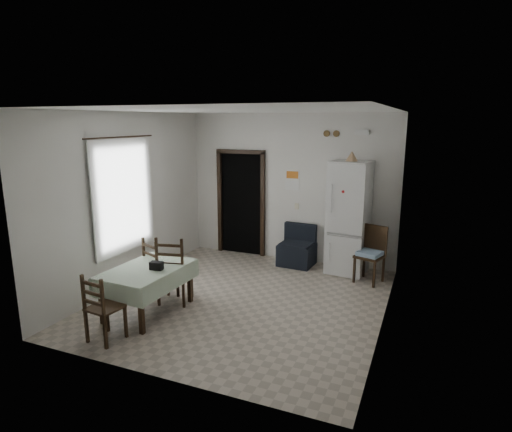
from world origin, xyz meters
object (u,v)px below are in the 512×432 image
object	(u,v)px
fridge	(349,218)
corner_chair	(370,255)
navy_seat	(297,246)
dining_chair_far_left	(161,268)
dining_chair_near_head	(105,307)
dining_table	(148,290)
dining_chair_far_right	(175,269)

from	to	relation	value
fridge	corner_chair	world-z (taller)	fridge
navy_seat	dining_chair_far_left	bearing A→B (deg)	-119.53
fridge	dining_chair_near_head	xyz separation A→B (m)	(-2.35, -3.74, -0.58)
fridge	dining_chair_far_left	size ratio (longest dim) A/B	2.10
dining_table	dining_chair_far_right	world-z (taller)	dining_chair_far_right
corner_chair	dining_chair_far_right	size ratio (longest dim) A/B	0.92
dining_chair_far_left	dining_chair_near_head	world-z (taller)	dining_chair_far_left
dining_table	dining_chair_near_head	distance (m)	0.89
navy_seat	dining_table	bearing A→B (deg)	-111.83
dining_chair_far_right	dining_table	bearing A→B (deg)	59.48
dining_chair_far_left	navy_seat	bearing A→B (deg)	-101.81
corner_chair	dining_chair_far_left	world-z (taller)	corner_chair
dining_table	fridge	bearing A→B (deg)	53.17
dining_table	navy_seat	bearing A→B (deg)	66.89
dining_table	dining_chair_far_left	xyz separation A→B (m)	(-0.15, 0.54, 0.15)
dining_table	dining_chair_far_right	xyz separation A→B (m)	(0.15, 0.48, 0.19)
corner_chair	dining_table	world-z (taller)	corner_chair
navy_seat	dining_chair_far_left	world-z (taller)	dining_chair_far_left
navy_seat	dining_table	size ratio (longest dim) A/B	0.59
corner_chair	dining_table	xyz separation A→B (m)	(-2.80, -2.46, -0.15)
navy_seat	dining_chair_near_head	size ratio (longest dim) A/B	0.86
dining_chair_near_head	navy_seat	bearing A→B (deg)	-103.98
fridge	dining_chair_far_left	xyz separation A→B (m)	(-2.50, -2.31, -0.54)
fridge	navy_seat	world-z (taller)	fridge
dining_chair_near_head	corner_chair	bearing A→B (deg)	-123.79
dining_chair_far_left	dining_chair_near_head	distance (m)	1.44
navy_seat	dining_table	distance (m)	3.17
navy_seat	dining_table	xyz separation A→B (m)	(-1.37, -2.86, -0.05)
fridge	dining_chair_far_right	world-z (taller)	fridge
dining_table	dining_chair_far_left	size ratio (longest dim) A/B	1.34
navy_seat	corner_chair	world-z (taller)	corner_chair
navy_seat	corner_chair	size ratio (longest dim) A/B	0.79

